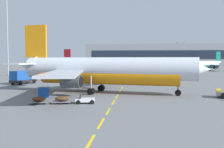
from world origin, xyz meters
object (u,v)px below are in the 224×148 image
at_px(airliner_mid_left, 205,65).
at_px(baggage_train, 62,100).
at_px(airliner_far_center, 88,63).
at_px(apron_light_mast_near, 7,25).
at_px(catering_truck, 23,77).
at_px(airliner_foreground, 104,70).
at_px(uld_cargo_container, 44,92).

distance_m(airliner_mid_left, baggage_train, 107.53).
bearing_deg(airliner_far_center, apron_light_mast_near, -114.81).
height_order(airliner_far_center, catering_truck, airliner_far_center).
relative_size(airliner_foreground, uld_cargo_container, 17.92).
bearing_deg(airliner_foreground, baggage_train, -109.98).
distance_m(airliner_foreground, catering_truck, 25.75).
distance_m(baggage_train, uld_cargo_container, 6.73).
xyz_separation_m(airliner_mid_left, apron_light_mast_near, (-77.93, -44.02, 14.74)).
bearing_deg(baggage_train, airliner_mid_left, 66.94).
relative_size(airliner_foreground, apron_light_mast_near, 1.19).
relative_size(airliner_mid_left, baggage_train, 2.77).
distance_m(airliner_far_center, baggage_train, 99.57).
height_order(baggage_train, apron_light_mast_near, apron_light_mast_near).
bearing_deg(baggage_train, catering_truck, 123.65).
distance_m(uld_cargo_container, apron_light_mast_near, 61.30).
height_order(airliner_far_center, uld_cargo_container, airliner_far_center).
bearing_deg(airliner_far_center, catering_truck, -91.05).
bearing_deg(uld_cargo_container, apron_light_mast_near, 122.28).
bearing_deg(uld_cargo_container, airliner_mid_left, 63.64).
distance_m(airliner_foreground, airliner_mid_left, 95.48).
distance_m(catering_truck, uld_cargo_container, 24.23).
height_order(airliner_mid_left, baggage_train, airliner_mid_left).
relative_size(baggage_train, apron_light_mast_near, 0.30).
distance_m(airliner_far_center, apron_light_mast_near, 49.87).
bearing_deg(catering_truck, baggage_train, -56.35).
bearing_deg(catering_truck, apron_light_mast_near, 122.66).
xyz_separation_m(catering_truck, apron_light_mast_near, (-18.71, 29.19, 16.18)).
bearing_deg(airliner_far_center, airliner_mid_left, 0.65).
height_order(catering_truck, apron_light_mast_near, apron_light_mast_near).
bearing_deg(apron_light_mast_near, baggage_train, -56.87).
height_order(airliner_far_center, baggage_train, airliner_far_center).
bearing_deg(airliner_mid_left, baggage_train, -113.06).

